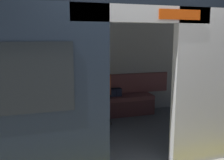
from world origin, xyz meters
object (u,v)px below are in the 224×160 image
at_px(person_seated, 99,88).
at_px(book, 82,98).
at_px(train_car, 110,53).
at_px(grab_pole_door, 101,86).
at_px(bench_seat, 98,103).
at_px(handbag, 115,92).

height_order(person_seated, book, person_seated).
height_order(train_car, grab_pole_door, train_car).
height_order(bench_seat, grab_pole_door, grab_pole_door).
bearing_deg(train_car, book, -75.15).
height_order(book, grab_pole_door, grab_pole_door).
xyz_separation_m(train_car, person_seated, (-0.05, -0.98, -0.80)).
bearing_deg(train_car, handbag, -112.25).
relative_size(train_car, bench_seat, 2.57).
relative_size(handbag, grab_pole_door, 0.13).
bearing_deg(bench_seat, person_seated, 86.95).
bearing_deg(person_seated, bench_seat, -93.05).
height_order(bench_seat, person_seated, person_seated).
bearing_deg(train_car, bench_seat, -92.82).
height_order(train_car, bench_seat, train_car).
bearing_deg(bench_seat, train_car, 87.18).
distance_m(train_car, handbag, 1.51).
relative_size(bench_seat, handbag, 9.57).
distance_m(book, grab_pole_door, 1.81).
bearing_deg(book, person_seated, 150.48).
bearing_deg(grab_pole_door, person_seated, -103.10).
bearing_deg(bench_seat, book, -7.09).
bearing_deg(handbag, grab_pole_door, 65.90).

